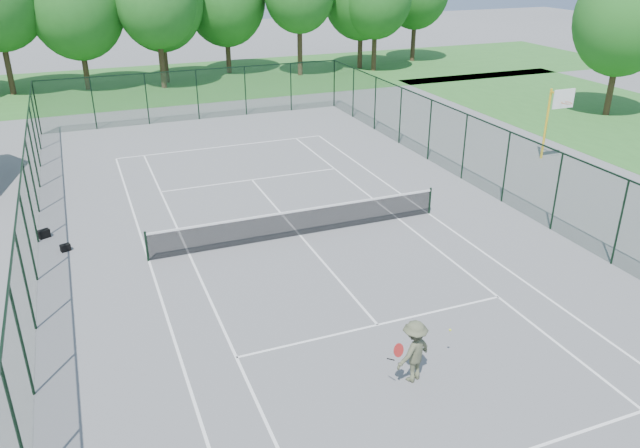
{
  "coord_description": "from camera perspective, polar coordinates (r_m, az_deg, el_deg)",
  "views": [
    {
      "loc": [
        -7.06,
        -19.65,
        9.88
      ],
      "look_at": [
        0.0,
        -2.0,
        1.3
      ],
      "focal_mm": 35.0,
      "sensor_mm": 36.0,
      "label": 1
    }
  ],
  "objects": [
    {
      "name": "tree_line_far",
      "position": [
        50.3,
        -14.49,
        19.15
      ],
      "size": [
        39.4,
        6.4,
        9.7
      ],
      "color": "#4A3221",
      "rests_on": "ground"
    },
    {
      "name": "grass_far",
      "position": [
        51.11,
        -13.78,
        12.48
      ],
      "size": [
        80.0,
        16.0,
        0.01
      ],
      "primitive_type": "cube",
      "color": "#377B2F",
      "rests_on": "ground"
    },
    {
      "name": "fence_enclosure",
      "position": [
        22.47,
        -1.9,
        2.55
      ],
      "size": [
        18.05,
        36.05,
        3.02
      ],
      "color": "#183820",
      "rests_on": "ground"
    },
    {
      "name": "sports_bag_b",
      "position": [
        23.64,
        -22.25,
        -2.01
      ],
      "size": [
        0.38,
        0.29,
        0.26
      ],
      "primitive_type": "cube",
      "rotation": [
        0.0,
        0.0,
        0.32
      ],
      "color": "black",
      "rests_on": "ground"
    },
    {
      "name": "tennis_player",
      "position": [
        15.62,
        8.59,
        -11.43
      ],
      "size": [
        2.18,
        0.95,
        1.65
      ],
      "color": "#53583E",
      "rests_on": "ground"
    },
    {
      "name": "basketball_goal",
      "position": [
        32.45,
        20.75,
        9.72
      ],
      "size": [
        1.2,
        1.43,
        3.65
      ],
      "color": "yellow",
      "rests_on": "ground"
    },
    {
      "name": "sports_bag_a",
      "position": [
        24.99,
        -23.91,
        -0.82
      ],
      "size": [
        0.45,
        0.37,
        0.31
      ],
      "primitive_type": "cube",
      "rotation": [
        0.0,
        0.0,
        0.39
      ],
      "color": "black",
      "rests_on": "ground"
    },
    {
      "name": "tree_side",
      "position": [
        42.86,
        26.04,
        16.47
      ],
      "size": [
        5.77,
        5.77,
        9.14
      ],
      "color": "#4A3221",
      "rests_on": "ground"
    },
    {
      "name": "tennis_net",
      "position": [
        22.86,
        -1.86,
        0.26
      ],
      "size": [
        11.08,
        0.08,
        1.1
      ],
      "color": "black",
      "rests_on": "ground"
    },
    {
      "name": "court_lines",
      "position": [
        23.1,
        -1.84,
        -1.04
      ],
      "size": [
        11.05,
        23.85,
        0.01
      ],
      "color": "white",
      "rests_on": "ground"
    },
    {
      "name": "ground",
      "position": [
        23.1,
        -1.84,
        -1.04
      ],
      "size": [
        140.0,
        140.0,
        0.0
      ],
      "primitive_type": "plane",
      "color": "slate",
      "rests_on": "ground"
    }
  ]
}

